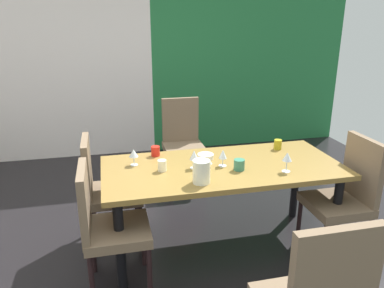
# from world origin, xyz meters

# --- Properties ---
(ground_plane) EXTENTS (5.91, 5.43, 0.02)m
(ground_plane) POSITION_xyz_m (0.00, 0.00, -0.01)
(ground_plane) COLOR black
(back_panel_interior) EXTENTS (3.06, 0.10, 2.86)m
(back_panel_interior) POSITION_xyz_m (-1.43, 2.67, 1.43)
(back_panel_interior) COLOR silver
(back_panel_interior) RESTS_ON ground_plane
(garden_window_panel) EXTENTS (2.85, 0.10, 2.86)m
(garden_window_panel) POSITION_xyz_m (1.53, 2.67, 1.43)
(garden_window_panel) COLOR #246D3A
(garden_window_panel) RESTS_ON ground_plane
(dining_table) EXTENTS (1.88, 0.86, 0.74)m
(dining_table) POSITION_xyz_m (0.32, 0.09, 0.65)
(dining_table) COLOR olive
(dining_table) RESTS_ON ground_plane
(chair_right_near) EXTENTS (0.44, 0.44, 0.98)m
(chair_right_near) POSITION_xyz_m (1.25, -0.20, 0.53)
(chair_right_near) COLOR brown
(chair_right_near) RESTS_ON ground_plane
(chair_left_far) EXTENTS (0.45, 0.44, 0.94)m
(chair_left_far) POSITION_xyz_m (-0.61, 0.39, 0.52)
(chair_left_far) COLOR brown
(chair_left_far) RESTS_ON ground_plane
(chair_head_far) EXTENTS (0.44, 0.45, 0.98)m
(chair_head_far) POSITION_xyz_m (0.27, 1.44, 0.54)
(chair_head_far) COLOR brown
(chair_head_far) RESTS_ON ground_plane
(chair_left_near) EXTENTS (0.45, 0.44, 0.93)m
(chair_left_near) POSITION_xyz_m (-0.61, -0.20, 0.52)
(chair_left_near) COLOR brown
(chair_left_near) RESTS_ON ground_plane
(wine_glass_front) EXTENTS (0.07, 0.07, 0.15)m
(wine_glass_front) POSITION_xyz_m (0.09, 0.09, 0.84)
(wine_glass_front) COLOR silver
(wine_glass_front) RESTS_ON dining_table
(wine_glass_right) EXTENTS (0.07, 0.07, 0.13)m
(wine_glass_right) POSITION_xyz_m (-0.36, 0.26, 0.83)
(wine_glass_right) COLOR silver
(wine_glass_right) RESTS_ON dining_table
(wine_glass_rear) EXTENTS (0.07, 0.07, 0.15)m
(wine_glass_rear) POSITION_xyz_m (0.75, -0.13, 0.85)
(wine_glass_rear) COLOR silver
(wine_glass_rear) RESTS_ON dining_table
(wine_glass_west) EXTENTS (0.06, 0.06, 0.14)m
(wine_glass_west) POSITION_xyz_m (0.32, 0.08, 0.83)
(wine_glass_west) COLOR silver
(wine_glass_west) RESTS_ON dining_table
(serving_bowl_east) EXTENTS (0.13, 0.13, 0.04)m
(serving_bowl_east) POSITION_xyz_m (0.23, 0.26, 0.76)
(serving_bowl_east) COLOR white
(serving_bowl_east) RESTS_ON dining_table
(cup_left) EXTENTS (0.07, 0.07, 0.09)m
(cup_left) POSITION_xyz_m (0.91, 0.35, 0.78)
(cup_left) COLOR #A6961B
(cup_left) RESTS_ON dining_table
(cup_south) EXTENTS (0.07, 0.07, 0.08)m
(cup_south) POSITION_xyz_m (-0.17, 0.43, 0.78)
(cup_south) COLOR red
(cup_south) RESTS_ON dining_table
(cup_near_window) EXTENTS (0.07, 0.07, 0.09)m
(cup_near_window) POSITION_xyz_m (-0.16, 0.09, 0.78)
(cup_near_window) COLOR white
(cup_near_window) RESTS_ON dining_table
(cup_near_shelf) EXTENTS (0.08, 0.08, 0.08)m
(cup_near_shelf) POSITION_xyz_m (0.41, -0.02, 0.78)
(cup_near_shelf) COLOR #36785E
(cup_near_shelf) RESTS_ON dining_table
(pitcher_corner) EXTENTS (0.14, 0.12, 0.17)m
(pitcher_corner) POSITION_xyz_m (0.08, -0.18, 0.82)
(pitcher_corner) COLOR silver
(pitcher_corner) RESTS_ON dining_table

